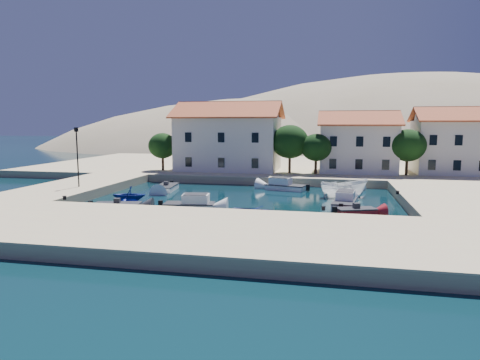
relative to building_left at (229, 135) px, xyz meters
name	(u,v)px	position (x,y,z in m)	size (l,w,h in m)	color
ground	(220,220)	(6.00, -28.00, -5.94)	(400.00, 400.00, 0.00)	black
quay_south	(197,233)	(6.00, -34.00, -5.44)	(52.00, 12.00, 1.00)	beige
quay_east	(464,202)	(26.50, -18.00, -5.44)	(11.00, 20.00, 1.00)	beige
quay_west	(77,188)	(-13.00, -18.00, -5.44)	(8.00, 20.00, 1.00)	beige
quay_north	(291,167)	(8.00, 10.00, -5.44)	(80.00, 36.00, 1.00)	beige
hills	(365,211)	(26.64, 95.62, -29.34)	(254.00, 176.00, 99.00)	gray
building_left	(229,135)	(0.00, 0.00, 0.00)	(14.70, 9.45, 9.70)	white
building_mid	(358,141)	(18.00, 1.00, -0.71)	(10.50, 8.40, 8.30)	white
building_right	(450,140)	(30.00, 2.00, -0.46)	(9.45, 8.40, 8.80)	white
trees	(301,145)	(10.51, -2.54, -1.10)	(37.30, 5.30, 6.45)	#382314
lamppost	(77,151)	(-11.50, -20.00, -1.18)	(0.35, 0.25, 6.22)	black
bollards	(263,199)	(8.80, -24.13, -4.79)	(29.36, 9.56, 0.30)	black
motorboat_grey_sw	(117,207)	(-4.01, -25.84, -5.64)	(4.34, 2.59, 1.25)	#2D2D31
cabin_cruiser_south	(189,204)	(2.22, -24.43, -5.46)	(4.63, 2.49, 1.60)	white
rowboat_south	(259,218)	(8.86, -26.47, -5.94)	(3.72, 5.21, 1.08)	navy
motorboat_red_se	(356,212)	(16.65, -23.78, -5.64)	(3.52, 2.43, 1.25)	maroon
cabin_cruiser_east	(345,202)	(15.80, -20.17, -5.46)	(2.53, 4.92, 1.60)	white
boat_east	(344,197)	(15.89, -14.69, -5.94)	(1.96, 5.22, 2.02)	white
motorboat_white_ne	(351,190)	(16.71, -11.30, -5.64)	(2.80, 3.43, 1.25)	white
rowboat_west	(129,201)	(-4.91, -21.75, -5.94)	(2.74, 3.18, 1.67)	navy
motorboat_white_west	(166,188)	(-3.93, -14.48, -5.64)	(2.52, 4.68, 1.25)	white
cabin_cruiser_north	(286,186)	(9.40, -11.19, -5.46)	(4.91, 3.02, 1.60)	white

